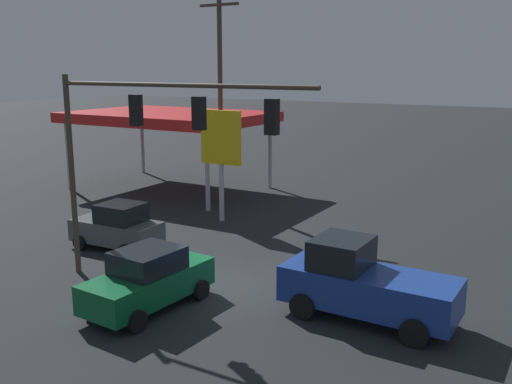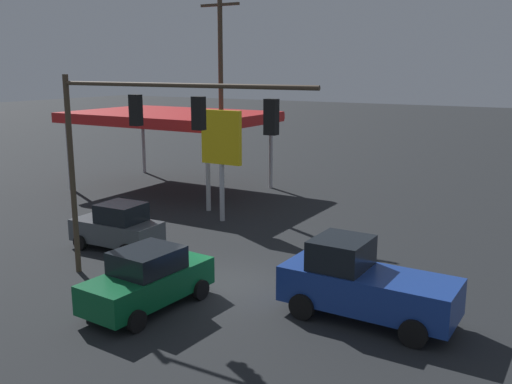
% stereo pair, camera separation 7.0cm
% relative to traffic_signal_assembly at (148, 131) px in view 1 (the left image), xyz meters
% --- Properties ---
extents(ground_plane, '(200.00, 200.00, 0.00)m').
position_rel_traffic_signal_assembly_xyz_m(ground_plane, '(-1.79, -1.82, -5.44)').
color(ground_plane, black).
extents(traffic_signal_assembly, '(9.71, 0.43, 7.20)m').
position_rel_traffic_signal_assembly_xyz_m(traffic_signal_assembly, '(0.00, 0.00, 0.00)').
color(traffic_signal_assembly, '#473828').
rests_on(traffic_signal_assembly, ground).
extents(utility_pole, '(2.40, 0.26, 11.26)m').
position_rel_traffic_signal_assembly_xyz_m(utility_pole, '(5.36, -12.16, 0.48)').
color(utility_pole, '#473828').
rests_on(utility_pole, ground).
extents(gas_station_canopy, '(11.62, 8.02, 4.77)m').
position_rel_traffic_signal_assembly_xyz_m(gas_station_canopy, '(10.00, -13.41, -1.01)').
color(gas_station_canopy, red).
rests_on(gas_station_canopy, ground).
extents(price_sign, '(2.17, 0.27, 5.44)m').
position_rel_traffic_signal_assembly_xyz_m(price_sign, '(3.02, -8.68, -1.56)').
color(price_sign, '#B7B7BC').
rests_on(price_sign, ground).
extents(sedan_far, '(2.29, 4.51, 1.93)m').
position_rel_traffic_signal_assembly_xyz_m(sedan_far, '(-0.82, 1.18, -4.49)').
color(sedan_far, '#0C592D').
rests_on(sedan_far, ground).
extents(pickup_parked, '(5.23, 2.33, 2.40)m').
position_rel_traffic_signal_assembly_xyz_m(pickup_parked, '(-6.89, -1.50, -4.33)').
color(pickup_parked, navy).
rests_on(pickup_parked, ground).
extents(hatchback_crossing, '(3.86, 2.08, 1.97)m').
position_rel_traffic_signal_assembly_xyz_m(hatchback_crossing, '(4.26, -2.76, -4.50)').
color(hatchback_crossing, '#474C51').
rests_on(hatchback_crossing, ground).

